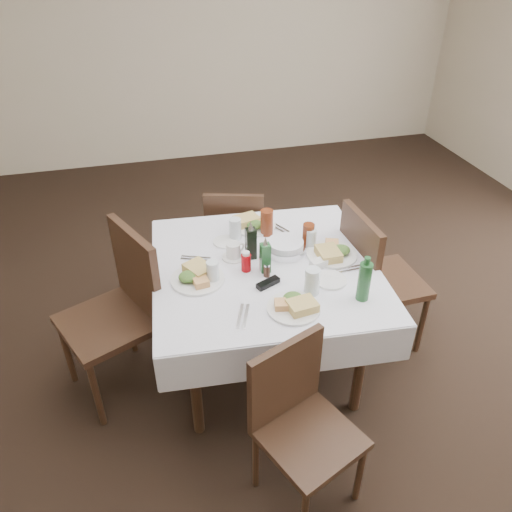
# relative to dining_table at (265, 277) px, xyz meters

# --- Properties ---
(ground_plane) EXTENTS (7.00, 7.00, 0.00)m
(ground_plane) POSITION_rel_dining_table_xyz_m (0.22, 0.01, -0.68)
(ground_plane) COLOR black
(room_shell) EXTENTS (6.04, 7.04, 2.80)m
(room_shell) POSITION_rel_dining_table_xyz_m (0.22, 0.01, 1.03)
(room_shell) COLOR beige
(room_shell) RESTS_ON ground
(dining_table) EXTENTS (1.36, 1.36, 0.76)m
(dining_table) POSITION_rel_dining_table_xyz_m (0.00, 0.00, 0.00)
(dining_table) COLOR #302113
(dining_table) RESTS_ON ground
(chair_north) EXTENTS (0.51, 0.51, 0.86)m
(chair_north) POSITION_rel_dining_table_xyz_m (0.00, 0.80, -0.18)
(chair_north) COLOR #302113
(chair_north) RESTS_ON ground
(chair_south) EXTENTS (0.53, 0.53, 0.86)m
(chair_south) POSITION_rel_dining_table_xyz_m (-0.07, -0.83, -0.18)
(chair_south) COLOR #302113
(chair_south) RESTS_ON ground
(chair_east) EXTENTS (0.48, 0.48, 0.98)m
(chair_east) POSITION_rel_dining_table_xyz_m (0.70, 0.03, -0.12)
(chair_east) COLOR #302113
(chair_east) RESTS_ON ground
(chair_west) EXTENTS (0.64, 0.64, 1.02)m
(chair_west) POSITION_rel_dining_table_xyz_m (-0.82, 0.09, -0.10)
(chair_west) COLOR #302113
(chair_west) RESTS_ON ground
(meal_north) EXTENTS (0.28, 0.28, 0.06)m
(meal_north) POSITION_rel_dining_table_xyz_m (0.04, 0.44, 0.11)
(meal_north) COLOR white
(meal_north) RESTS_ON dining_table
(meal_south) EXTENTS (0.27, 0.27, 0.06)m
(meal_south) POSITION_rel_dining_table_xyz_m (0.04, -0.41, 0.11)
(meal_south) COLOR white
(meal_south) RESTS_ON dining_table
(meal_east) EXTENTS (0.30, 0.30, 0.06)m
(meal_east) POSITION_rel_dining_table_xyz_m (0.40, -0.01, 0.11)
(meal_east) COLOR white
(meal_east) RESTS_ON dining_table
(meal_west) EXTENTS (0.29, 0.29, 0.06)m
(meal_west) POSITION_rel_dining_table_xyz_m (-0.39, -0.04, 0.11)
(meal_west) COLOR white
(meal_west) RESTS_ON dining_table
(side_plate_a) EXTENTS (0.15, 0.15, 0.01)m
(side_plate_a) POSITION_rel_dining_table_xyz_m (-0.17, 0.29, 0.09)
(side_plate_a) COLOR white
(side_plate_a) RESTS_ON dining_table
(side_plate_b) EXTENTS (0.18, 0.18, 0.01)m
(side_plate_b) POSITION_rel_dining_table_xyz_m (0.30, -0.24, 0.09)
(side_plate_b) COLOR white
(side_plate_b) RESTS_ON dining_table
(water_n) EXTENTS (0.07, 0.07, 0.13)m
(water_n) POSITION_rel_dining_table_xyz_m (-0.10, 0.32, 0.15)
(water_n) COLOR silver
(water_n) RESTS_ON dining_table
(water_s) EXTENTS (0.08, 0.08, 0.15)m
(water_s) POSITION_rel_dining_table_xyz_m (0.17, -0.30, 0.16)
(water_s) COLOR silver
(water_s) RESTS_ON dining_table
(water_e) EXTENTS (0.06, 0.06, 0.12)m
(water_e) POSITION_rel_dining_table_xyz_m (0.31, 0.12, 0.14)
(water_e) COLOR silver
(water_e) RESTS_ON dining_table
(water_w) EXTENTS (0.07, 0.07, 0.12)m
(water_w) POSITION_rel_dining_table_xyz_m (-0.31, -0.07, 0.15)
(water_w) COLOR silver
(water_w) RESTS_ON dining_table
(iced_tea_a) EXTENTS (0.08, 0.08, 0.16)m
(iced_tea_a) POSITION_rel_dining_table_xyz_m (0.10, 0.33, 0.17)
(iced_tea_a) COLOR maroon
(iced_tea_a) RESTS_ON dining_table
(iced_tea_b) EXTENTS (0.07, 0.07, 0.14)m
(iced_tea_b) POSITION_rel_dining_table_xyz_m (0.30, 0.14, 0.16)
(iced_tea_b) COLOR maroon
(iced_tea_b) RESTS_ON dining_table
(bread_basket) EXTENTS (0.23, 0.23, 0.08)m
(bread_basket) POSITION_rel_dining_table_xyz_m (0.15, 0.10, 0.12)
(bread_basket) COLOR silver
(bread_basket) RESTS_ON dining_table
(oil_cruet_dark) EXTENTS (0.06, 0.06, 0.24)m
(oil_cruet_dark) POSITION_rel_dining_table_xyz_m (-0.06, 0.10, 0.19)
(oil_cruet_dark) COLOR black
(oil_cruet_dark) RESTS_ON dining_table
(oil_cruet_green) EXTENTS (0.05, 0.05, 0.22)m
(oil_cruet_green) POSITION_rel_dining_table_xyz_m (-0.01, -0.05, 0.18)
(oil_cruet_green) COLOR #245C2C
(oil_cruet_green) RESTS_ON dining_table
(ketchup_bottle) EXTENTS (0.06, 0.06, 0.12)m
(ketchup_bottle) POSITION_rel_dining_table_xyz_m (-0.11, -0.02, 0.14)
(ketchup_bottle) COLOR #9D0208
(ketchup_bottle) RESTS_ON dining_table
(salt_shaker) EXTENTS (0.03, 0.03, 0.08)m
(salt_shaker) POSITION_rel_dining_table_xyz_m (-0.03, -0.03, 0.12)
(salt_shaker) COLOR white
(salt_shaker) RESTS_ON dining_table
(pepper_shaker) EXTENTS (0.04, 0.04, 0.08)m
(pepper_shaker) POSITION_rel_dining_table_xyz_m (-0.02, -0.10, 0.12)
(pepper_shaker) COLOR #462A1D
(pepper_shaker) RESTS_ON dining_table
(coffee_mug) EXTENTS (0.14, 0.13, 0.10)m
(coffee_mug) POSITION_rel_dining_table_xyz_m (-0.15, 0.12, 0.13)
(coffee_mug) COLOR white
(coffee_mug) RESTS_ON dining_table
(sunglasses) EXTENTS (0.14, 0.09, 0.03)m
(sunglasses) POSITION_rel_dining_table_xyz_m (-0.03, -0.19, 0.10)
(sunglasses) COLOR black
(sunglasses) RESTS_ON dining_table
(green_bottle) EXTENTS (0.07, 0.07, 0.25)m
(green_bottle) POSITION_rel_dining_table_xyz_m (0.40, -0.42, 0.20)
(green_bottle) COLOR #245C2C
(green_bottle) RESTS_ON dining_table
(sugar_caddy) EXTENTS (0.11, 0.08, 0.05)m
(sugar_caddy) POSITION_rel_dining_table_xyz_m (0.29, -0.10, 0.11)
(sugar_caddy) COLOR white
(sugar_caddy) RESTS_ON dining_table
(cutlery_n) EXTENTS (0.12, 0.19, 0.01)m
(cutlery_n) POSITION_rel_dining_table_xyz_m (0.19, 0.38, 0.09)
(cutlery_n) COLOR silver
(cutlery_n) RESTS_ON dining_table
(cutlery_s) EXTENTS (0.11, 0.19, 0.01)m
(cutlery_s) POSITION_rel_dining_table_xyz_m (-0.22, -0.40, 0.09)
(cutlery_s) COLOR silver
(cutlery_s) RESTS_ON dining_table
(cutlery_e) EXTENTS (0.17, 0.05, 0.01)m
(cutlery_e) POSITION_rel_dining_table_xyz_m (0.45, -0.16, 0.09)
(cutlery_e) COLOR silver
(cutlery_e) RESTS_ON dining_table
(cutlery_w) EXTENTS (0.17, 0.10, 0.01)m
(cutlery_w) POSITION_rel_dining_table_xyz_m (-0.37, 0.16, 0.09)
(cutlery_w) COLOR silver
(cutlery_w) RESTS_ON dining_table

